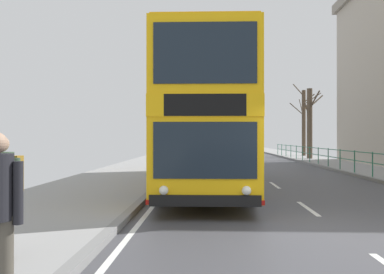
# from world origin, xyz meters

# --- Properties ---
(ground) EXTENTS (15.80, 140.00, 0.20)m
(ground) POSITION_xyz_m (-0.72, -0.00, 0.04)
(ground) COLOR #434348
(double_decker_bus_main) EXTENTS (2.80, 11.59, 4.53)m
(double_decker_bus_main) POSITION_xyz_m (-2.65, 6.63, 2.37)
(double_decker_bus_main) COLOR #F4B20F
(double_decker_bus_main) RESTS_ON ground
(pedestrian_railing_far_kerb) EXTENTS (0.05, 32.02, 1.05)m
(pedestrian_railing_far_kerb) POSITION_xyz_m (4.45, 15.34, 0.85)
(pedestrian_railing_far_kerb) COLOR #236B4C
(pedestrian_railing_far_kerb) RESTS_ON ground
(pedestrian_with_backpack) EXTENTS (0.54, 0.53, 1.67)m
(pedestrian_with_backpack) POSITION_xyz_m (-5.27, -2.19, 1.11)
(pedestrian_with_backpack) COLOR #4C473D
(pedestrian_with_backpack) RESTS_ON ground
(bare_tree_far_00) EXTENTS (1.99, 1.69, 5.62)m
(bare_tree_far_00) POSITION_xyz_m (5.68, 24.02, 3.05)
(bare_tree_far_00) COLOR brown
(bare_tree_far_00) RESTS_ON ground
(bare_tree_far_01) EXTENTS (3.01, 2.44, 6.85)m
(bare_tree_far_01) POSITION_xyz_m (6.45, 29.09, 3.36)
(bare_tree_far_01) COLOR #4C3D2D
(bare_tree_far_01) RESTS_ON ground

